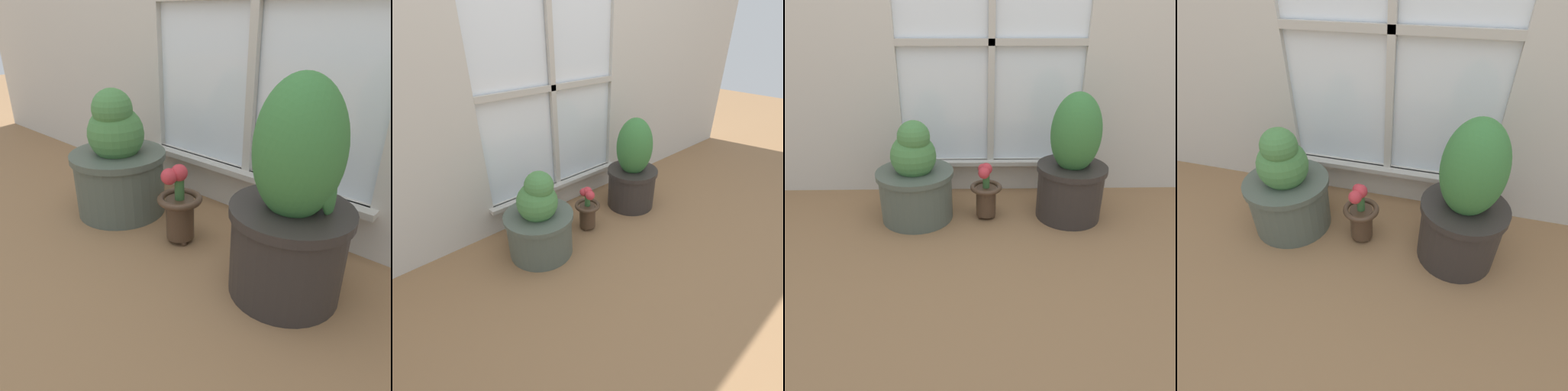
% 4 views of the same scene
% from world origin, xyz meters
% --- Properties ---
extents(ground_plane, '(10.00, 10.00, 0.00)m').
position_xyz_m(ground_plane, '(0.00, 0.00, 0.00)').
color(ground_plane, olive).
extents(potted_plant_left, '(0.39, 0.39, 0.52)m').
position_xyz_m(potted_plant_left, '(-0.40, 0.15, 0.21)').
color(potted_plant_left, '#4C564C').
rests_on(potted_plant_left, ground_plane).
extents(potted_plant_right, '(0.35, 0.35, 0.65)m').
position_xyz_m(potted_plant_right, '(0.40, 0.14, 0.28)').
color(potted_plant_right, '#2D2826').
rests_on(potted_plant_right, ground_plane).
extents(flower_vase, '(0.16, 0.16, 0.30)m').
position_xyz_m(flower_vase, '(-0.04, 0.14, 0.15)').
color(flower_vase, '#473323').
rests_on(flower_vase, ground_plane).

